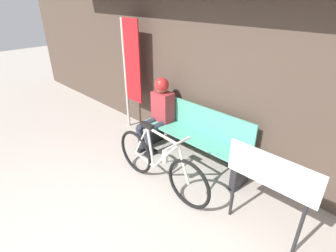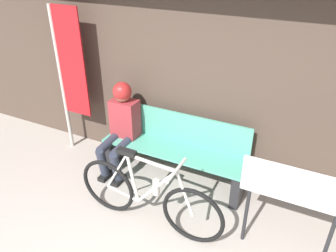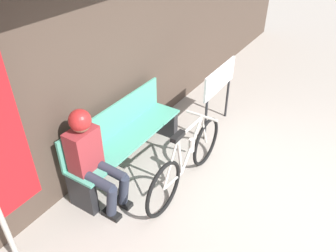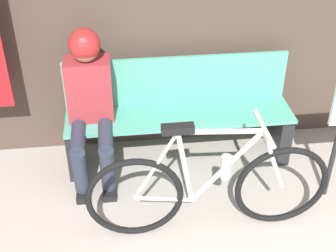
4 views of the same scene
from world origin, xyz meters
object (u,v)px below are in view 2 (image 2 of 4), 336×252
bicycle (148,197)px  banner_pole (69,69)px  signboard (294,193)px  park_bench_near (174,150)px  person_seated (121,122)px

bicycle → banner_pole: banner_pole is taller
banner_pole → signboard: (2.95, -0.61, -0.46)m
park_bench_near → signboard: 1.58m
person_seated → bicycle: bearing=-42.9°
banner_pole → person_seated: bearing=-8.3°
bicycle → park_bench_near: bearing=96.5°
park_bench_near → person_seated: size_ratio=1.49×
signboard → bicycle: bearing=-169.8°
park_bench_near → person_seated: (-0.68, -0.11, 0.28)m
park_bench_near → person_seated: bearing=-170.7°
person_seated → park_bench_near: bearing=9.3°
person_seated → signboard: size_ratio=1.20×
park_bench_near → banner_pole: size_ratio=0.89×
person_seated → signboard: bearing=-12.9°
bicycle → banner_pole: size_ratio=0.82×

